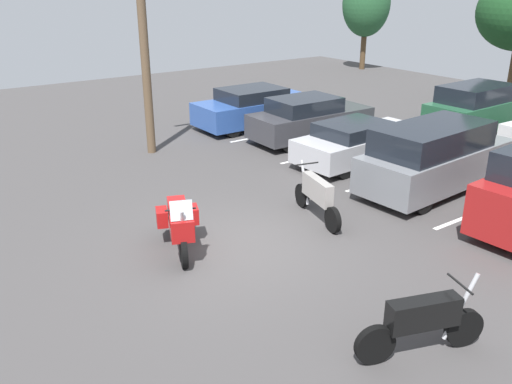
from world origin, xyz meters
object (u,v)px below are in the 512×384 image
object	(u,v)px
car_silver	(360,141)
motorcycle_touring	(179,222)
motorcycle_second	(317,196)
motorcycle_third	(423,322)
car_far_green	(478,109)
utility_pole	(143,34)
car_blue	(255,107)
car_charcoal	(309,119)
car_grey	(435,157)

from	to	relation	value
car_silver	motorcycle_touring	bearing A→B (deg)	-74.34
motorcycle_second	motorcycle_third	world-z (taller)	motorcycle_third
car_far_green	utility_pole	distance (m)	12.37
motorcycle_third	car_blue	size ratio (longest dim) A/B	0.44
car_charcoal	car_blue	bearing A→B (deg)	-170.69
motorcycle_second	motorcycle_third	xyz separation A→B (m)	(4.80, -2.06, -0.01)
car_blue	motorcycle_second	bearing A→B (deg)	-25.65
car_grey	car_silver	bearing A→B (deg)	177.48
car_silver	car_far_green	size ratio (longest dim) A/B	1.03
motorcycle_third	car_blue	bearing A→B (deg)	155.23
car_blue	car_grey	world-z (taller)	car_grey
motorcycle_third	car_grey	world-z (taller)	car_grey
car_far_green	utility_pole	size ratio (longest dim) A/B	0.62
car_blue	utility_pole	bearing A→B (deg)	-80.41
car_charcoal	car_far_green	xyz separation A→B (m)	(2.86, 5.77, 0.13)
car_blue	car_charcoal	xyz separation A→B (m)	(2.72, 0.45, 0.03)
car_blue	car_grey	size ratio (longest dim) A/B	0.96
motorcycle_third	car_grey	xyz separation A→B (m)	(-4.40, 5.93, 0.36)
car_blue	utility_pole	xyz separation A→B (m)	(0.81, -4.81, 3.08)
motorcycle_second	car_far_green	size ratio (longest dim) A/B	0.47
motorcycle_third	motorcycle_second	bearing A→B (deg)	156.73
car_charcoal	car_far_green	distance (m)	6.44
car_silver	utility_pole	bearing A→B (deg)	-133.89
car_silver	car_blue	bearing A→B (deg)	-178.75
motorcycle_touring	car_silver	xyz separation A→B (m)	(-2.09, 7.47, 0.01)
car_blue	car_silver	world-z (taller)	car_blue
motorcycle_touring	car_charcoal	size ratio (longest dim) A/B	0.47
car_blue	car_grey	distance (m)	8.46
motorcycle_second	car_charcoal	xyz separation A→B (m)	(-5.34, 4.31, 0.18)
car_grey	utility_pole	world-z (taller)	utility_pole
motorcycle_touring	motorcycle_second	distance (m)	3.50
motorcycle_touring	motorcycle_second	size ratio (longest dim) A/B	0.98
car_far_green	car_grey	bearing A→B (deg)	-65.26
motorcycle_third	car_far_green	bearing A→B (deg)	120.90
motorcycle_touring	car_grey	world-z (taller)	car_grey
motorcycle_third	car_charcoal	world-z (taller)	car_charcoal
car_silver	motorcycle_second	bearing A→B (deg)	-57.94
motorcycle_touring	car_blue	distance (m)	10.61
motorcycle_third	utility_pole	bearing A→B (deg)	174.67
motorcycle_third	car_far_green	world-z (taller)	car_far_green
motorcycle_third	car_grey	distance (m)	7.39
motorcycle_second	car_blue	distance (m)	8.94
car_grey	car_far_green	size ratio (longest dim) A/B	1.09
motorcycle_touring	utility_pole	size ratio (longest dim) A/B	0.29
motorcycle_second	utility_pole	size ratio (longest dim) A/B	0.29
motorcycle_touring	utility_pole	xyz separation A→B (m)	(-6.84, 2.54, 3.16)
motorcycle_touring	motorcycle_second	world-z (taller)	motorcycle_touring
motorcycle_third	car_charcoal	bearing A→B (deg)	147.82
motorcycle_second	car_blue	xyz separation A→B (m)	(-8.06, 3.87, 0.15)
car_charcoal	car_silver	world-z (taller)	car_charcoal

